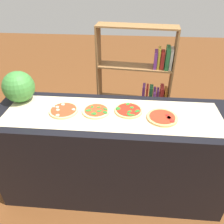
{
  "coord_description": "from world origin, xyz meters",
  "views": [
    {
      "loc": [
        0.13,
        -1.55,
        2.01
      ],
      "look_at": [
        0.0,
        0.0,
        0.96
      ],
      "focal_mm": 35.7,
      "sensor_mm": 36.0,
      "label": 1
    }
  ],
  "objects": [
    {
      "name": "counter",
      "position": [
        0.0,
        0.0,
        0.47
      ],
      "size": [
        2.07,
        0.65,
        0.94
      ],
      "primitive_type": "cube",
      "color": "black",
      "rests_on": "ground_plane"
    },
    {
      "name": "ground_plane",
      "position": [
        0.0,
        0.0,
        0.0
      ],
      "size": [
        12.0,
        12.0,
        0.0
      ],
      "primitive_type": "plane",
      "color": "brown"
    },
    {
      "name": "bookshelf",
      "position": [
        0.32,
        1.01,
        0.69
      ],
      "size": [
        0.94,
        0.31,
        1.44
      ],
      "color": "brown",
      "rests_on": "ground_plane"
    },
    {
      "name": "pizza_mushroom_0",
      "position": [
        -0.42,
        0.0,
        0.95
      ],
      "size": [
        0.25,
        0.25,
        0.03
      ],
      "color": "#E5C17F",
      "rests_on": "parchment_paper"
    },
    {
      "name": "pizza_spinach_1",
      "position": [
        -0.14,
        0.02,
        0.95
      ],
      "size": [
        0.24,
        0.24,
        0.02
      ],
      "color": "#E5C17F",
      "rests_on": "parchment_paper"
    },
    {
      "name": "pizza_spinach_2",
      "position": [
        0.14,
        0.05,
        0.95
      ],
      "size": [
        0.24,
        0.24,
        0.02
      ],
      "color": "#DBB26B",
      "rests_on": "parchment_paper"
    },
    {
      "name": "pizza_pepperoni_3",
      "position": [
        0.42,
        -0.03,
        0.95
      ],
      "size": [
        0.25,
        0.25,
        0.02
      ],
      "color": "tan",
      "rests_on": "parchment_paper"
    },
    {
      "name": "watermelon",
      "position": [
        -0.86,
        0.16,
        1.08
      ],
      "size": [
        0.28,
        0.28,
        0.28
      ],
      "primitive_type": "sphere",
      "color": "#387A33",
      "rests_on": "counter"
    },
    {
      "name": "parchment_paper",
      "position": [
        0.0,
        0.0,
        0.94
      ],
      "size": [
        1.83,
        0.5,
        0.0
      ],
      "primitive_type": "cube",
      "color": "beige",
      "rests_on": "counter"
    }
  ]
}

